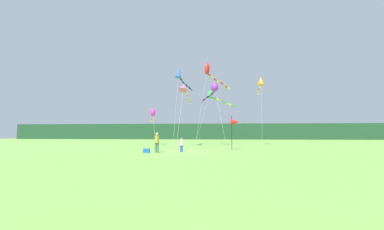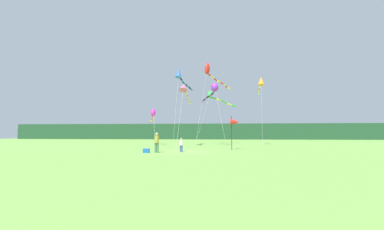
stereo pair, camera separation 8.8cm
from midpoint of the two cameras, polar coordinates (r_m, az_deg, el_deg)
The scene contains 13 objects.
ground_plane at distance 24.14m, azimuth -1.31°, elevation -8.17°, with size 120.00×120.00×0.00m, color #6B9E42.
distant_treeline at distance 68.96m, azimuth 3.24°, elevation -3.72°, with size 108.00×2.56×4.21m, color #1E4228.
person_adult at distance 22.83m, azimuth -7.81°, elevation -5.89°, with size 0.39×0.39×1.77m.
person_child at distance 23.21m, azimuth -2.32°, elevation -6.59°, with size 0.28×0.28×1.26m.
cooler_box at distance 22.73m, azimuth -10.12°, elevation -7.90°, with size 0.52×0.36×0.37m, color #1959B2.
banner_flag_pole at distance 26.54m, azimuth 9.67°, elevation -1.61°, with size 0.90×0.70×3.50m.
kite_orange at distance 37.71m, azimuth 15.24°, elevation 7.12°, with size 1.07×5.57×9.74m.
kite_magenta at distance 37.32m, azimuth -8.73°, elevation 0.29°, with size 2.74×6.62×5.38m.
kite_rainbow at distance 33.21m, azimuth -1.70°, elevation 5.85°, with size 1.15×9.31×8.29m.
kite_red at distance 38.05m, azimuth 4.06°, elevation 9.73°, with size 5.16×7.16×12.03m.
kite_blue at distance 34.36m, azimuth -2.65°, elevation 8.98°, with size 1.90×7.11×10.42m.
kite_green at distance 40.03m, azimuth 5.03°, elevation 4.08°, with size 6.47×5.33×8.34m.
kite_purple at distance 34.48m, azimuth 4.98°, elevation 5.94°, with size 3.50×6.27×8.54m.
Camera 2 is at (2.96, -23.89, 1.75)m, focal length 23.77 mm.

